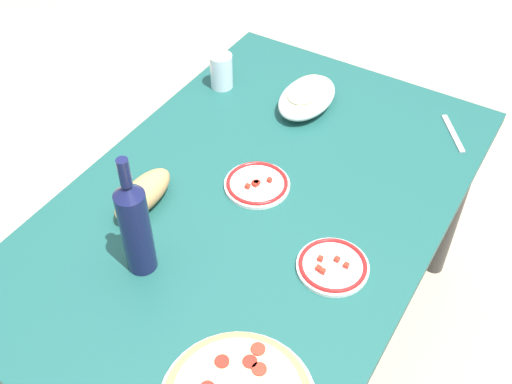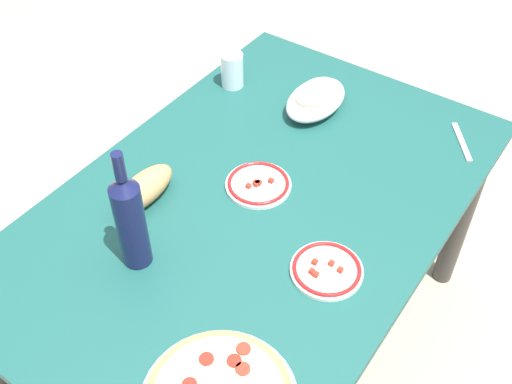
{
  "view_description": "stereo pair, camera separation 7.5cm",
  "coord_description": "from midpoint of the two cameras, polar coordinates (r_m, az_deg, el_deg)",
  "views": [
    {
      "loc": [
        -0.98,
        -0.59,
        1.89
      ],
      "look_at": [
        0.0,
        0.0,
        0.75
      ],
      "focal_mm": 43.58,
      "sensor_mm": 36.0,
      "label": 1
    },
    {
      "loc": [
        -0.94,
        -0.66,
        1.89
      ],
      "look_at": [
        0.0,
        0.0,
        0.75
      ],
      "focal_mm": 43.58,
      "sensor_mm": 36.0,
      "label": 2
    }
  ],
  "objects": [
    {
      "name": "ground_plane",
      "position": [
        2.21,
        -1.0,
        -14.01
      ],
      "size": [
        8.0,
        8.0,
        0.0
      ],
      "primitive_type": "plane",
      "color": "tan",
      "rests_on": "ground"
    },
    {
      "name": "dining_table",
      "position": [
        1.71,
        -1.25,
        -3.28
      ],
      "size": [
        1.43,
        0.93,
        0.72
      ],
      "color": "#194C47",
      "rests_on": "ground"
    },
    {
      "name": "baked_pasta_dish",
      "position": [
        1.92,
        3.58,
        8.78
      ],
      "size": [
        0.24,
        0.15,
        0.08
      ],
      "color": "white",
      "rests_on": "dining_table"
    },
    {
      "name": "wine_bottle",
      "position": [
        1.42,
        -12.53,
        -3.08
      ],
      "size": [
        0.07,
        0.07,
        0.34
      ],
      "color": "#141942",
      "rests_on": "dining_table"
    },
    {
      "name": "water_glass",
      "position": [
        2.0,
        -4.29,
        10.99
      ],
      "size": [
        0.07,
        0.07,
        0.11
      ],
      "primitive_type": "cylinder",
      "color": "silver",
      "rests_on": "dining_table"
    },
    {
      "name": "side_plate_near",
      "position": [
        1.48,
        5.61,
        -6.79
      ],
      "size": [
        0.17,
        0.17,
        0.02
      ],
      "color": "white",
      "rests_on": "dining_table"
    },
    {
      "name": "side_plate_far",
      "position": [
        1.66,
        -1.19,
        0.72
      ],
      "size": [
        0.18,
        0.18,
        0.02
      ],
      "color": "white",
      "rests_on": "dining_table"
    },
    {
      "name": "bread_loaf",
      "position": [
        1.63,
        -11.63,
        -0.2
      ],
      "size": [
        0.2,
        0.08,
        0.08
      ],
      "primitive_type": "ellipsoid",
      "color": "tan",
      "rests_on": "dining_table"
    },
    {
      "name": "fork_right",
      "position": [
        1.91,
        16.57,
        5.17
      ],
      "size": [
        0.15,
        0.11,
        0.0
      ],
      "primitive_type": "cube",
      "rotation": [
        0.0,
        0.0,
        0.64
      ],
      "color": "#B7B7BC",
      "rests_on": "dining_table"
    }
  ]
}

